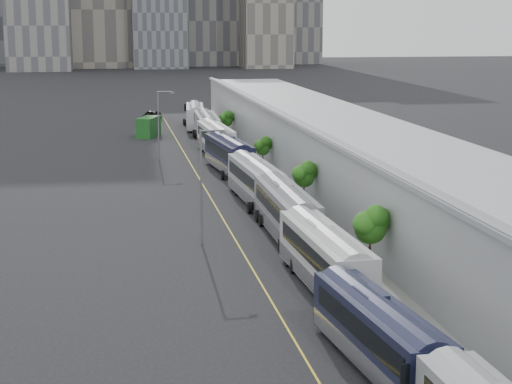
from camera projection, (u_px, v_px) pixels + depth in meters
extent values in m
cube|color=gray|center=(338.00, 212.00, 76.71)|extent=(10.00, 170.00, 0.12)
cube|color=gold|center=(222.00, 217.00, 74.99)|extent=(0.12, 160.00, 0.02)
cube|color=gray|center=(381.00, 174.00, 76.72)|extent=(12.00, 160.00, 6.80)
cube|color=gray|center=(382.00, 147.00, 76.25)|extent=(12.45, 160.40, 2.57)
cube|color=gray|center=(318.00, 135.00, 75.05)|extent=(0.30, 160.00, 0.40)
cube|color=#161931|center=(378.00, 334.00, 41.64)|extent=(3.61, 12.40, 2.96)
cube|color=black|center=(380.00, 325.00, 41.35)|extent=(3.53, 10.94, 1.01)
cube|color=silver|center=(378.00, 352.00, 41.82)|extent=(3.63, 12.16, 0.95)
cube|color=#161931|center=(371.00, 293.00, 42.69)|extent=(1.42, 2.18, 0.28)
cube|color=silver|center=(325.00, 257.00, 54.61)|extent=(3.22, 13.61, 3.28)
cube|color=black|center=(326.00, 249.00, 54.29)|extent=(3.22, 11.99, 1.11)
cube|color=silver|center=(325.00, 273.00, 54.81)|extent=(3.25, 13.34, 1.05)
cube|color=silver|center=(319.00, 224.00, 55.77)|extent=(1.44, 2.34, 0.31)
cube|color=slate|center=(286.00, 211.00, 67.80)|extent=(2.78, 13.84, 3.35)
cube|color=black|center=(287.00, 204.00, 67.48)|extent=(2.84, 12.18, 1.14)
cube|color=silver|center=(286.00, 224.00, 68.01)|extent=(2.82, 13.56, 1.07)
cube|color=slate|center=(282.00, 185.00, 68.99)|extent=(1.39, 2.34, 0.32)
cube|color=#9C9DA5|center=(255.00, 181.00, 80.92)|extent=(3.40, 13.75, 3.30)
cube|color=black|center=(256.00, 175.00, 80.60)|extent=(3.38, 12.12, 1.12)
cube|color=silver|center=(255.00, 192.00, 81.12)|extent=(3.42, 13.48, 1.06)
cube|color=#9C9DA5|center=(253.00, 159.00, 82.09)|extent=(1.48, 2.37, 0.31)
cube|color=#161932|center=(229.00, 154.00, 97.16)|extent=(4.02, 13.81, 3.30)
cube|color=black|center=(229.00, 150.00, 96.84)|extent=(3.92, 12.19, 1.12)
cube|color=silver|center=(229.00, 164.00, 97.36)|extent=(4.03, 13.54, 1.06)
cube|color=#161932|center=(227.00, 137.00, 98.33)|extent=(1.58, 2.42, 0.31)
cube|color=white|center=(216.00, 139.00, 109.81)|extent=(3.42, 13.97, 3.36)
cube|color=black|center=(216.00, 135.00, 109.48)|extent=(3.40, 12.32, 1.14)
cube|color=silver|center=(216.00, 147.00, 110.02)|extent=(3.44, 13.70, 1.07)
cube|color=white|center=(214.00, 123.00, 111.00)|extent=(1.49, 2.41, 0.32)
cube|color=gray|center=(207.00, 127.00, 122.45)|extent=(3.34, 14.13, 3.40)
cube|color=black|center=(207.00, 123.00, 122.12)|extent=(3.34, 12.45, 1.16)
cube|color=silver|center=(207.00, 134.00, 122.66)|extent=(3.37, 13.85, 1.09)
cube|color=gray|center=(206.00, 113.00, 123.65)|extent=(1.49, 2.43, 0.32)
cube|color=#B5B9C0|center=(195.00, 116.00, 137.84)|extent=(3.86, 13.59, 3.25)
cube|color=black|center=(195.00, 112.00, 137.53)|extent=(3.78, 11.99, 1.10)
cube|color=silver|center=(195.00, 122.00, 138.04)|extent=(3.88, 13.32, 1.04)
cube|color=#B5B9C0|center=(194.00, 104.00, 138.99)|extent=(1.54, 2.38, 0.31)
cylinder|color=black|center=(370.00, 251.00, 56.28)|extent=(0.18, 0.18, 3.84)
sphere|color=#1A5B14|center=(370.00, 223.00, 55.90)|extent=(2.15, 2.15, 2.15)
cylinder|color=black|center=(304.00, 194.00, 75.79)|extent=(0.18, 0.18, 3.65)
sphere|color=#1A5B14|center=(304.00, 174.00, 75.44)|extent=(1.87, 1.87, 1.87)
cylinder|color=black|center=(263.00, 160.00, 96.60)|extent=(0.18, 0.18, 3.08)
sphere|color=#1A5B14|center=(263.00, 146.00, 96.31)|extent=(1.63, 1.63, 1.63)
cylinder|color=black|center=(226.00, 129.00, 125.50)|extent=(0.18, 0.18, 2.93)
sphere|color=#1A5B14|center=(226.00, 118.00, 125.21)|extent=(1.88, 1.88, 1.88)
cylinder|color=#59595E|center=(201.00, 188.00, 64.84)|extent=(0.18, 0.18, 8.86)
cylinder|color=#59595E|center=(212.00, 131.00, 64.14)|extent=(1.80, 0.14, 0.14)
cube|color=#59595E|center=(223.00, 132.00, 64.30)|extent=(0.50, 0.22, 0.18)
cylinder|color=#59595E|center=(158.00, 126.00, 104.99)|extent=(0.18, 0.18, 8.55)
cylinder|color=#59595E|center=(165.00, 92.00, 104.33)|extent=(1.80, 0.14, 0.14)
cube|color=#59595E|center=(172.00, 93.00, 104.49)|extent=(0.50, 0.22, 0.18)
cube|color=#164919|center=(149.00, 127.00, 127.22)|extent=(3.99, 5.99, 2.98)
imported|color=black|center=(151.00, 116.00, 147.70)|extent=(4.08, 6.68, 1.73)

